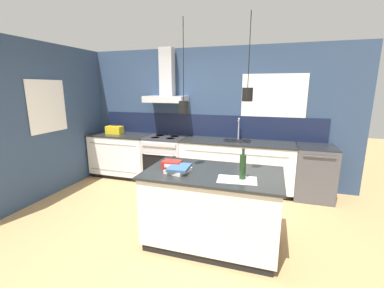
% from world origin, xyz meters
% --- Properties ---
extents(ground_plane, '(16.00, 16.00, 0.00)m').
position_xyz_m(ground_plane, '(0.00, 0.00, 0.00)').
color(ground_plane, tan).
rests_on(ground_plane, ground).
extents(wall_back, '(5.60, 2.24, 2.60)m').
position_xyz_m(wall_back, '(-0.04, 2.00, 1.35)').
color(wall_back, navy).
rests_on(wall_back, ground_plane).
extents(wall_left, '(0.08, 3.80, 2.60)m').
position_xyz_m(wall_left, '(-2.43, 0.70, 1.30)').
color(wall_left, navy).
rests_on(wall_left, ground_plane).
extents(counter_run_left, '(1.24, 0.64, 0.91)m').
position_xyz_m(counter_run_left, '(-1.75, 1.69, 0.46)').
color(counter_run_left, black).
rests_on(counter_run_left, ground_plane).
extents(counter_run_sink, '(2.03, 0.64, 1.31)m').
position_xyz_m(counter_run_sink, '(0.67, 1.69, 0.46)').
color(counter_run_sink, black).
rests_on(counter_run_sink, ground_plane).
extents(oven_range, '(0.79, 0.66, 0.91)m').
position_xyz_m(oven_range, '(-0.74, 1.69, 0.46)').
color(oven_range, '#B5B5BA').
rests_on(oven_range, ground_plane).
extents(dishwasher, '(0.62, 0.65, 0.91)m').
position_xyz_m(dishwasher, '(1.99, 1.69, 0.46)').
color(dishwasher, '#4C4C51').
rests_on(dishwasher, ground_plane).
extents(kitchen_island, '(1.58, 0.91, 0.91)m').
position_xyz_m(kitchen_island, '(0.63, -0.11, 0.46)').
color(kitchen_island, black).
rests_on(kitchen_island, ground_plane).
extents(bottle_on_island, '(0.07, 0.07, 0.34)m').
position_xyz_m(bottle_on_island, '(0.99, -0.25, 1.05)').
color(bottle_on_island, '#193319').
rests_on(bottle_on_island, kitchen_island).
extents(book_stack, '(0.28, 0.32, 0.07)m').
position_xyz_m(book_stack, '(0.26, -0.23, 0.95)').
color(book_stack, silver).
rests_on(book_stack, kitchen_island).
extents(red_supply_box, '(0.22, 0.16, 0.08)m').
position_xyz_m(red_supply_box, '(0.12, -0.10, 0.95)').
color(red_supply_box, red).
rests_on(red_supply_box, kitchen_island).
extents(paper_pile, '(0.43, 0.29, 0.01)m').
position_xyz_m(paper_pile, '(0.94, -0.29, 0.91)').
color(paper_pile, silver).
rests_on(paper_pile, kitchen_island).
extents(yellow_toolbox, '(0.34, 0.18, 0.19)m').
position_xyz_m(yellow_toolbox, '(-1.88, 1.69, 0.99)').
color(yellow_toolbox, gold).
rests_on(yellow_toolbox, counter_run_left).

